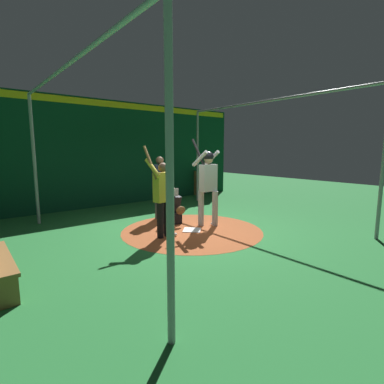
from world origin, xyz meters
name	(u,v)px	position (x,y,z in m)	size (l,w,h in m)	color
ground_plane	(192,230)	(0.00, 0.00, 0.00)	(26.68, 26.68, 0.00)	#287A38
dirt_circle	(192,230)	(0.00, 0.00, 0.00)	(3.41, 3.41, 0.01)	#AD562D
home_plate	(192,230)	(0.00, 0.00, 0.01)	(0.42, 0.42, 0.01)	white
batter	(208,180)	(-0.10, 0.60, 1.18)	(0.68, 0.49, 2.23)	#B3B3B7
catcher	(173,210)	(-0.82, 0.01, 0.38)	(0.58, 0.40, 0.98)	black
umpire	(160,184)	(-1.55, 0.09, 1.00)	(0.22, 0.49, 1.76)	#4C4C51
visitor	(163,194)	(0.00, -0.83, 0.97)	(0.55, 0.53, 2.05)	black
back_wall	(114,153)	(-4.37, 0.00, 1.83)	(0.22, 10.68, 3.63)	#0C3D26
cage_frame	(192,132)	(0.00, 0.00, 2.36)	(6.25, 5.61, 3.37)	gray
bat_rack	(197,184)	(-4.12, 3.60, 0.49)	(0.82, 0.21, 1.05)	olive
baseball_0	(212,224)	(-0.04, 0.71, 0.04)	(0.07, 0.07, 0.07)	white
baseball_1	(160,234)	(-0.13, -0.85, 0.04)	(0.07, 0.07, 0.07)	white
baseball_2	(175,234)	(0.14, -0.60, 0.04)	(0.07, 0.07, 0.07)	white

